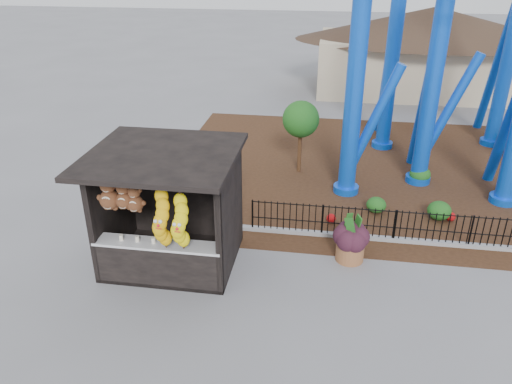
# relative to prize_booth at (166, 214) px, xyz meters

# --- Properties ---
(ground) EXTENTS (120.00, 120.00, 0.00)m
(ground) POSITION_rel_prize_booth_xyz_m (3.01, -0.91, -1.52)
(ground) COLOR slate
(ground) RESTS_ON ground
(mulch_bed) EXTENTS (18.00, 12.00, 0.02)m
(mulch_bed) POSITION_rel_prize_booth_xyz_m (7.01, 7.09, -1.52)
(mulch_bed) COLOR #331E11
(mulch_bed) RESTS_ON ground
(curb) EXTENTS (18.00, 0.18, 0.12)m
(curb) POSITION_rel_prize_booth_xyz_m (7.01, 2.09, -1.46)
(curb) COLOR gray
(curb) RESTS_ON ground
(prize_booth) EXTENTS (3.50, 3.40, 3.12)m
(prize_booth) POSITION_rel_prize_booth_xyz_m (0.00, 0.00, 0.00)
(prize_booth) COLOR black
(prize_booth) RESTS_ON ground
(picket_fence) EXTENTS (12.20, 0.06, 1.00)m
(picket_fence) POSITION_rel_prize_booth_xyz_m (7.91, 2.09, -1.02)
(picket_fence) COLOR black
(picket_fence) RESTS_ON ground
(terracotta_planter) EXTENTS (0.90, 0.90, 0.59)m
(terracotta_planter) POSITION_rel_prize_booth_xyz_m (4.57, 0.99, -1.23)
(terracotta_planter) COLOR brown
(terracotta_planter) RESTS_ON ground
(planter_foliage) EXTENTS (0.70, 0.70, 0.64)m
(planter_foliage) POSITION_rel_prize_booth_xyz_m (4.57, 0.99, -0.62)
(planter_foliage) COLOR black
(planter_foliage) RESTS_ON terracotta_planter
(potted_plant) EXTENTS (0.86, 0.79, 0.79)m
(potted_plant) POSITION_rel_prize_booth_xyz_m (4.60, 1.40, -1.13)
(potted_plant) COLOR #234E17
(potted_plant) RESTS_ON ground
(landscaping) EXTENTS (8.79, 3.89, 0.57)m
(landscaping) POSITION_rel_prize_booth_xyz_m (8.15, 4.64, -1.25)
(landscaping) COLOR #1A4D16
(landscaping) RESTS_ON mulch_bed
(pavilion) EXTENTS (15.00, 15.00, 4.80)m
(pavilion) POSITION_rel_prize_booth_xyz_m (9.01, 19.09, 1.54)
(pavilion) COLOR #BFAD8C
(pavilion) RESTS_ON ground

